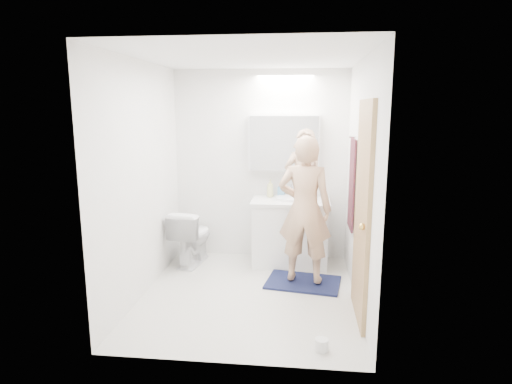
# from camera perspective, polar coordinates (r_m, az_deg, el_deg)

# --- Properties ---
(floor) EXTENTS (2.50, 2.50, 0.00)m
(floor) POSITION_cam_1_polar(r_m,az_deg,el_deg) (4.64, -0.97, -13.42)
(floor) COLOR silver
(floor) RESTS_ON ground
(ceiling) EXTENTS (2.50, 2.50, 0.00)m
(ceiling) POSITION_cam_1_polar(r_m,az_deg,el_deg) (4.25, -1.08, 17.51)
(ceiling) COLOR white
(ceiling) RESTS_ON floor
(wall_back) EXTENTS (2.50, 0.00, 2.50)m
(wall_back) POSITION_cam_1_polar(r_m,az_deg,el_deg) (5.51, 0.61, 3.52)
(wall_back) COLOR white
(wall_back) RESTS_ON floor
(wall_front) EXTENTS (2.50, 0.00, 2.50)m
(wall_front) POSITION_cam_1_polar(r_m,az_deg,el_deg) (3.07, -3.95, -2.57)
(wall_front) COLOR white
(wall_front) RESTS_ON floor
(wall_left) EXTENTS (0.00, 2.50, 2.50)m
(wall_left) POSITION_cam_1_polar(r_m,az_deg,el_deg) (4.55, -14.90, 1.55)
(wall_left) COLOR white
(wall_left) RESTS_ON floor
(wall_right) EXTENTS (0.00, 2.50, 2.50)m
(wall_right) POSITION_cam_1_polar(r_m,az_deg,el_deg) (4.29, 13.72, 1.04)
(wall_right) COLOR white
(wall_right) RESTS_ON floor
(vanity_cabinet) EXTENTS (0.90, 0.55, 0.78)m
(vanity_cabinet) POSITION_cam_1_polar(r_m,az_deg,el_deg) (5.38, 4.55, -5.53)
(vanity_cabinet) COLOR white
(vanity_cabinet) RESTS_ON floor
(countertop) EXTENTS (0.95, 0.58, 0.04)m
(countertop) POSITION_cam_1_polar(r_m,az_deg,el_deg) (5.28, 4.61, -1.26)
(countertop) COLOR white
(countertop) RESTS_ON vanity_cabinet
(sink_basin) EXTENTS (0.36, 0.36, 0.03)m
(sink_basin) POSITION_cam_1_polar(r_m,az_deg,el_deg) (5.30, 4.63, -0.82)
(sink_basin) COLOR white
(sink_basin) RESTS_ON countertop
(faucet) EXTENTS (0.02, 0.02, 0.16)m
(faucet) POSITION_cam_1_polar(r_m,az_deg,el_deg) (5.47, 4.70, 0.25)
(faucet) COLOR silver
(faucet) RESTS_ON countertop
(medicine_cabinet) EXTENTS (0.88, 0.14, 0.70)m
(medicine_cabinet) POSITION_cam_1_polar(r_m,az_deg,el_deg) (5.39, 3.73, 6.53)
(medicine_cabinet) COLOR white
(medicine_cabinet) RESTS_ON wall_back
(mirror_panel) EXTENTS (0.84, 0.01, 0.66)m
(mirror_panel) POSITION_cam_1_polar(r_m,az_deg,el_deg) (5.31, 3.70, 6.47)
(mirror_panel) COLOR silver
(mirror_panel) RESTS_ON medicine_cabinet
(toilet) EXTENTS (0.49, 0.74, 0.70)m
(toilet) POSITION_cam_1_polar(r_m,az_deg,el_deg) (5.45, -8.52, -5.85)
(toilet) COLOR white
(toilet) RESTS_ON floor
(bath_rug) EXTENTS (0.88, 0.67, 0.02)m
(bath_rug) POSITION_cam_1_polar(r_m,az_deg,el_deg) (4.93, 6.27, -11.83)
(bath_rug) COLOR #152244
(bath_rug) RESTS_ON floor
(person) EXTENTS (0.64, 0.47, 1.60)m
(person) POSITION_cam_1_polar(r_m,az_deg,el_deg) (4.67, 6.48, -2.33)
(person) COLOR tan
(person) RESTS_ON bath_rug
(door) EXTENTS (0.04, 0.80, 2.00)m
(door) POSITION_cam_1_polar(r_m,az_deg,el_deg) (3.99, 13.94, -2.66)
(door) COLOR #A48752
(door) RESTS_ON wall_right
(door_knob) EXTENTS (0.06, 0.06, 0.06)m
(door_knob) POSITION_cam_1_polar(r_m,az_deg,el_deg) (3.71, 13.90, -4.49)
(door_knob) COLOR gold
(door_knob) RESTS_ON door
(towel) EXTENTS (0.02, 0.42, 1.00)m
(towel) POSITION_cam_1_polar(r_m,az_deg,el_deg) (4.84, 12.58, 1.01)
(towel) COLOR black
(towel) RESTS_ON wall_right
(towel_hook) EXTENTS (0.07, 0.02, 0.02)m
(towel_hook) POSITION_cam_1_polar(r_m,az_deg,el_deg) (4.78, 12.69, 7.16)
(towel_hook) COLOR silver
(towel_hook) RESTS_ON wall_right
(soap_bottle_a) EXTENTS (0.10, 0.10, 0.23)m
(soap_bottle_a) POSITION_cam_1_polar(r_m,az_deg,el_deg) (5.41, 1.89, 0.52)
(soap_bottle_a) COLOR #C4C27F
(soap_bottle_a) RESTS_ON countertop
(soap_bottle_b) EXTENTS (0.10, 0.10, 0.19)m
(soap_bottle_b) POSITION_cam_1_polar(r_m,az_deg,el_deg) (5.43, 3.40, 0.35)
(soap_bottle_b) COLOR teal
(soap_bottle_b) RESTS_ON countertop
(toothbrush_cup) EXTENTS (0.13, 0.13, 0.09)m
(toothbrush_cup) POSITION_cam_1_polar(r_m,az_deg,el_deg) (5.42, 6.62, -0.25)
(toothbrush_cup) COLOR #3849A9
(toothbrush_cup) RESTS_ON countertop
(toilet_paper_roll) EXTENTS (0.11, 0.11, 0.10)m
(toilet_paper_roll) POSITION_cam_1_polar(r_m,az_deg,el_deg) (3.71, 8.68, -19.40)
(toilet_paper_roll) COLOR white
(toilet_paper_roll) RESTS_ON floor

